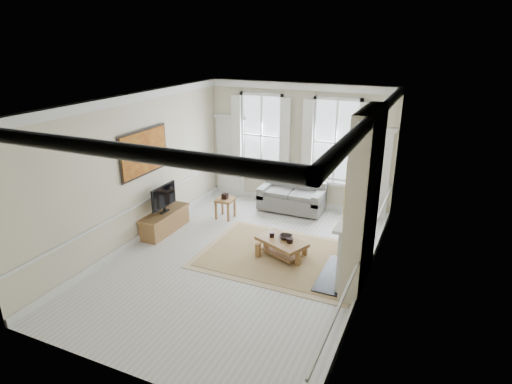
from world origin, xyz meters
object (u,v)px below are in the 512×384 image
at_px(coffee_table, 282,243).
at_px(tv_stand, 165,222).
at_px(side_table, 225,203).
at_px(sofa, 292,198).

bearing_deg(coffee_table, tv_stand, -156.96).
relative_size(coffee_table, tv_stand, 0.85).
relative_size(side_table, coffee_table, 0.44).
height_order(sofa, side_table, sofa).
height_order(sofa, tv_stand, sofa).
distance_m(coffee_table, tv_stand, 3.07).
bearing_deg(tv_stand, side_table, 53.68).
relative_size(sofa, coffee_table, 1.41).
distance_m(sofa, tv_stand, 3.50).
bearing_deg(sofa, side_table, -139.28).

